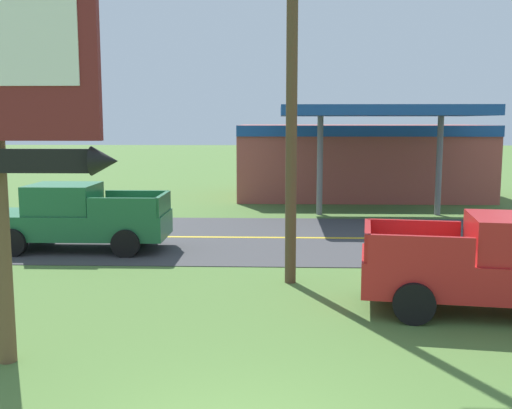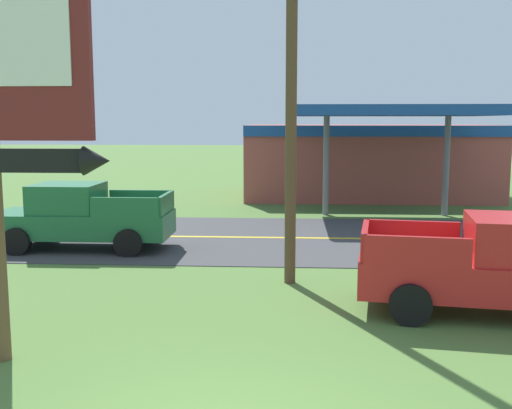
{
  "view_description": "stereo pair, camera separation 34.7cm",
  "coord_description": "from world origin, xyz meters",
  "px_view_note": "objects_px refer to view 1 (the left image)",
  "views": [
    {
      "loc": [
        0.52,
        -6.48,
        3.8
      ],
      "look_at": [
        0.0,
        8.0,
        1.8
      ],
      "focal_mm": 42.56,
      "sensor_mm": 36.0,
      "label": 1
    },
    {
      "loc": [
        0.87,
        -6.46,
        3.8
      ],
      "look_at": [
        0.0,
        8.0,
        1.8
      ],
      "focal_mm": 42.56,
      "sensor_mm": 36.0,
      "label": 2
    }
  ],
  "objects_px": {
    "pickup_red_parked_on_lawn": "(499,266)",
    "pickup_green_on_road": "(77,218)",
    "utility_pole": "(292,62)",
    "gas_station": "(360,159)"
  },
  "relations": [
    {
      "from": "pickup_red_parked_on_lawn",
      "to": "pickup_green_on_road",
      "type": "bearing_deg",
      "value": 151.39
    },
    {
      "from": "pickup_red_parked_on_lawn",
      "to": "pickup_green_on_road",
      "type": "distance_m",
      "value": 11.72
    },
    {
      "from": "utility_pole",
      "to": "pickup_red_parked_on_lawn",
      "type": "bearing_deg",
      "value": -28.02
    },
    {
      "from": "gas_station",
      "to": "utility_pole",
      "type": "bearing_deg",
      "value": -103.14
    },
    {
      "from": "pickup_red_parked_on_lawn",
      "to": "pickup_green_on_road",
      "type": "relative_size",
      "value": 1.04
    },
    {
      "from": "pickup_green_on_road",
      "to": "utility_pole",
      "type": "bearing_deg",
      "value": -28.99
    },
    {
      "from": "utility_pole",
      "to": "gas_station",
      "type": "xyz_separation_m",
      "value": [
        3.8,
        16.29,
        -3.18
      ]
    },
    {
      "from": "gas_station",
      "to": "pickup_green_on_road",
      "type": "xyz_separation_m",
      "value": [
        -10.03,
        -12.84,
        -0.98
      ]
    },
    {
      "from": "gas_station",
      "to": "pickup_green_on_road",
      "type": "height_order",
      "value": "gas_station"
    },
    {
      "from": "pickup_red_parked_on_lawn",
      "to": "utility_pole",
      "type": "bearing_deg",
      "value": 151.98
    }
  ]
}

